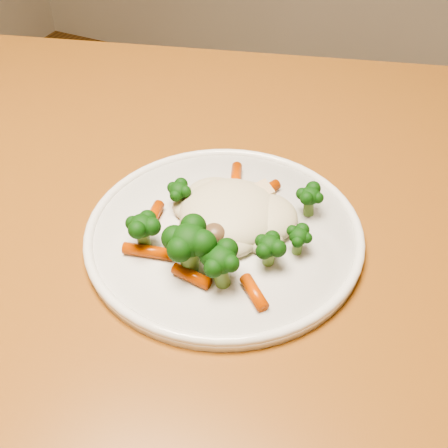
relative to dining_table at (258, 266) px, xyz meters
name	(u,v)px	position (x,y,z in m)	size (l,w,h in m)	color
dining_table	(258,266)	(0.00, 0.00, 0.00)	(1.28, 1.02, 0.75)	#975A23
plate	(224,234)	(-0.01, -0.08, 0.11)	(0.29, 0.29, 0.01)	white
meal	(223,220)	(-0.01, -0.08, 0.14)	(0.18, 0.20, 0.05)	beige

